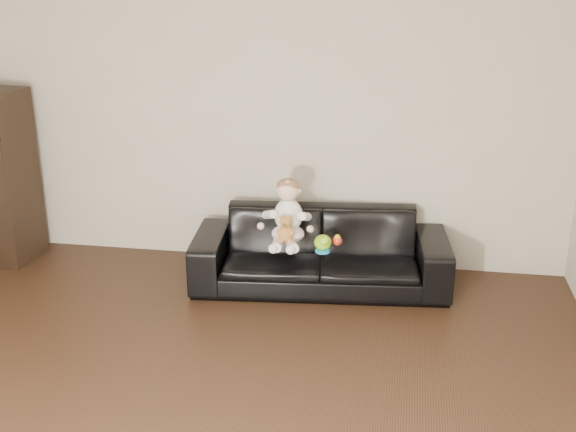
% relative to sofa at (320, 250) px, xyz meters
% --- Properties ---
extents(wall_back, '(5.00, 0.00, 5.00)m').
position_rel_sofa_xyz_m(wall_back, '(-0.48, 0.50, 1.00)').
color(wall_back, '#B8AE9B').
rests_on(wall_back, ground).
extents(sofa, '(2.12, 1.00, 0.60)m').
position_rel_sofa_xyz_m(sofa, '(0.00, 0.00, 0.00)').
color(sofa, black).
rests_on(sofa, floor).
extents(cabinet, '(0.40, 0.53, 1.50)m').
position_rel_sofa_xyz_m(cabinet, '(-2.77, 0.10, 0.45)').
color(cabinet, black).
rests_on(cabinet, floor).
extents(shelf_item, '(0.19, 0.26, 0.28)m').
position_rel_sofa_xyz_m(shelf_item, '(-2.75, 0.10, 0.79)').
color(shelf_item, silver).
rests_on(shelf_item, cabinet).
extents(baby, '(0.39, 0.47, 0.52)m').
position_rel_sofa_xyz_m(baby, '(-0.25, -0.11, 0.33)').
color(baby, white).
rests_on(baby, sofa).
extents(teddy_bear, '(0.12, 0.12, 0.22)m').
position_rel_sofa_xyz_m(teddy_bear, '(-0.24, -0.27, 0.27)').
color(teddy_bear, '#B07132').
rests_on(teddy_bear, sofa).
extents(toy_green, '(0.18, 0.20, 0.11)m').
position_rel_sofa_xyz_m(toy_green, '(0.04, -0.20, 0.15)').
color(toy_green, '#9AEA1B').
rests_on(toy_green, sofa).
extents(toy_rattle, '(0.10, 0.10, 0.08)m').
position_rel_sofa_xyz_m(toy_rattle, '(0.15, -0.11, 0.13)').
color(toy_rattle, red).
rests_on(toy_rattle, sofa).
extents(toy_blue_disc, '(0.14, 0.14, 0.02)m').
position_rel_sofa_xyz_m(toy_blue_disc, '(0.05, -0.26, 0.10)').
color(toy_blue_disc, '#1A8CD4').
rests_on(toy_blue_disc, sofa).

